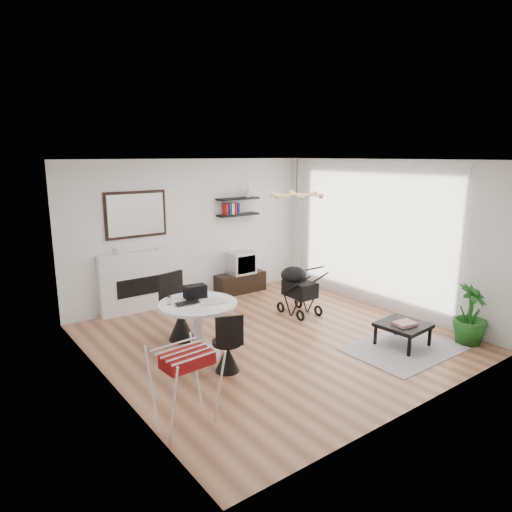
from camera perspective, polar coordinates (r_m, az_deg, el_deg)
floor at (r=7.16m, az=2.11°, el=-10.23°), size 5.00×5.00×0.00m
ceiling at (r=6.60m, az=2.30°, el=11.91°), size 5.00×5.00×0.00m
wall_back at (r=8.81m, az=-8.03°, el=3.13°), size 5.00×0.00×5.00m
wall_left at (r=5.59m, az=-18.27°, el=-2.85°), size 0.00×5.00×5.00m
wall_right at (r=8.52m, az=15.45°, el=2.48°), size 0.00×5.00×5.00m
sheer_curtain at (r=8.57m, az=13.99°, el=2.61°), size 0.04×3.60×2.60m
fireplace at (r=8.42m, az=-14.23°, el=-2.20°), size 1.50×0.17×2.16m
shelf_lower at (r=9.17m, az=-2.27°, el=5.19°), size 0.90×0.25×0.04m
shelf_upper at (r=9.14m, az=-2.29°, el=7.18°), size 0.90×0.25×0.04m
pendant_lamp at (r=7.31m, az=5.09°, el=7.62°), size 0.90×0.90×0.10m
tv_console at (r=9.40m, az=-1.97°, el=-3.34°), size 1.06×0.37×0.40m
crt_tv at (r=9.30m, az=-1.94°, el=-0.84°), size 0.51×0.44×0.44m
dining_table at (r=6.42m, az=-7.22°, el=-8.08°), size 1.08×1.08×0.79m
laptop at (r=6.25m, az=-8.35°, el=-5.95°), size 0.35×0.23×0.03m
black_bag at (r=6.52m, az=-7.62°, el=-4.42°), size 0.33×0.22×0.18m
newspaper at (r=6.33m, az=-5.52°, el=-5.70°), size 0.39×0.34×0.01m
drinking_glass at (r=6.30m, az=-10.80°, el=-5.50°), size 0.06×0.06×0.10m
chair_far at (r=7.11m, az=-9.45°, el=-7.77°), size 0.51×0.53×1.02m
chair_near at (r=6.05m, az=-3.60°, el=-12.01°), size 0.43×0.44×0.82m
drying_rack at (r=4.90m, az=-8.76°, el=-15.81°), size 0.61×0.58×0.87m
stroller at (r=8.15m, az=5.25°, el=-4.43°), size 0.47×0.78×0.93m
rug at (r=7.12m, az=18.01°, el=-10.96°), size 1.61×1.16×0.01m
coffee_table at (r=7.13m, az=17.91°, el=-8.32°), size 0.70×0.70×0.33m
magazines at (r=7.06m, az=18.10°, el=-8.03°), size 0.33×0.28×0.04m
potted_plant at (r=7.54m, az=25.21°, el=-6.63°), size 0.62×0.62×0.90m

